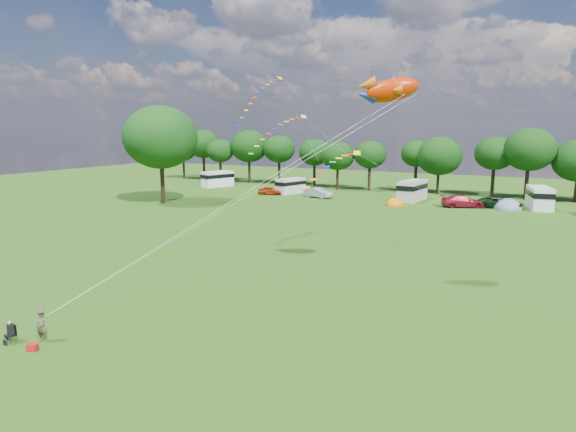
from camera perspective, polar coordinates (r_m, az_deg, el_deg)
The scene contains 20 objects.
ground_plane at distance 29.15m, azimuth -7.45°, elevation -10.30°, with size 180.00×180.00×0.00m, color black.
tree_line at distance 78.01m, azimuth 20.05°, elevation 6.90°, with size 102.98×10.98×10.27m.
big_tree at distance 68.01m, azimuth -14.89°, elevation 9.00°, with size 10.00×10.00×13.28m.
car_a at distance 74.97m, azimuth -2.14°, elevation 3.01°, with size 1.49×3.79×1.26m, color #942A0A.
car_b at distance 71.87m, azimuth 3.58°, elevation 2.76°, with size 1.55×4.14×1.46m, color #919298.
car_c at distance 67.08m, azimuth 20.01°, elevation 1.65°, with size 2.22×5.27×1.58m, color maroon.
car_d at distance 68.07m, azimuth 23.85°, elevation 1.47°, with size 2.49×5.49×1.50m, color black.
campervan_a at distance 86.11m, azimuth -8.36°, elevation 4.43°, with size 4.04×6.08×2.75m.
campervan_b at distance 76.22m, azimuth 0.30°, elevation 3.64°, with size 3.41×5.34×2.42m.
campervan_c at distance 71.02m, azimuth 14.51°, elevation 3.02°, with size 3.22×6.15×2.89m.
campervan_d at distance 69.76m, azimuth 27.66°, elevation 1.99°, with size 3.54×6.09×2.80m.
tent_orange at distance 66.35m, azimuth 12.53°, elevation 1.27°, with size 2.58×2.83×2.02m.
tent_greyblue at distance 67.88m, azimuth 24.54°, elevation 0.77°, with size 3.65×4.00×2.72m.
kite_flyer at distance 26.67m, azimuth -27.14°, elevation -11.61°, with size 0.57×0.38×1.57m, color brown.
camp_chair at distance 27.33m, azimuth -30.00°, elevation -11.58°, with size 0.52×0.52×1.14m.
kite_bag at distance 26.14m, azimuth -28.03°, elevation -13.59°, with size 0.47×0.31×0.33m, color #B21315.
fish_kite at distance 30.18m, azimuth 11.67°, elevation 14.42°, with size 3.94×2.41×2.07m.
streamer_kite_a at distance 56.66m, azimuth -3.08°, elevation 14.32°, with size 3.21×5.60×5.76m.
streamer_kite_b at distance 47.54m, azimuth -0.73°, elevation 10.41°, with size 4.21×4.62×3.77m.
streamer_kite_c at distance 39.15m, azimuth 5.85°, elevation 6.27°, with size 3.15×4.84×2.79m.
Camera 1 is at (15.86, -22.20, 10.25)m, focal length 30.00 mm.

